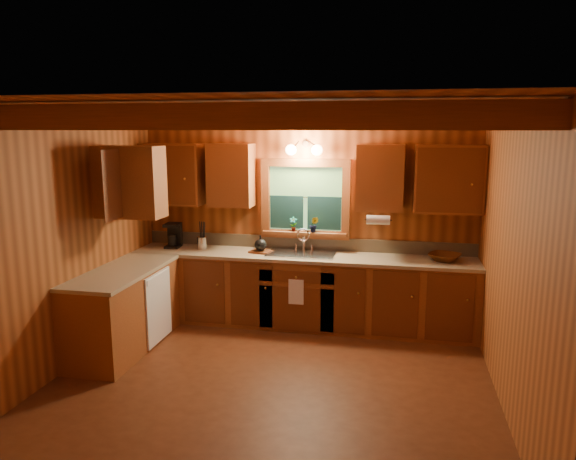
% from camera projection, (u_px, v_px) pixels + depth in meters
% --- Properties ---
extents(room, '(4.20, 4.20, 4.20)m').
position_uv_depth(room, '(270.00, 251.00, 4.94)').
color(room, '#572B15').
rests_on(room, ground).
extents(ceiling_beams, '(4.20, 2.54, 0.18)m').
position_uv_depth(ceiling_beams, '(270.00, 120.00, 4.72)').
color(ceiling_beams, brown).
rests_on(ceiling_beams, room).
extents(base_cabinets, '(4.20, 2.22, 0.86)m').
position_uv_depth(base_cabinets, '(256.00, 296.00, 6.44)').
color(base_cabinets, brown).
rests_on(base_cabinets, ground).
extents(countertop, '(4.20, 2.24, 0.04)m').
position_uv_depth(countertop, '(257.00, 260.00, 6.36)').
color(countertop, tan).
rests_on(countertop, base_cabinets).
extents(backsplash, '(4.20, 0.02, 0.16)m').
position_uv_depth(backsplash, '(305.00, 243.00, 6.81)').
color(backsplash, '#9D8B69').
rests_on(backsplash, room).
extents(dishwasher_panel, '(0.02, 0.60, 0.80)m').
position_uv_depth(dishwasher_panel, '(159.00, 307.00, 6.05)').
color(dishwasher_panel, white).
rests_on(dishwasher_panel, base_cabinets).
extents(upper_cabinets, '(4.19, 1.77, 0.78)m').
position_uv_depth(upper_cabinets, '(252.00, 178.00, 6.32)').
color(upper_cabinets, brown).
rests_on(upper_cabinets, room).
extents(window, '(1.12, 0.08, 1.00)m').
position_uv_depth(window, '(305.00, 200.00, 6.69)').
color(window, brown).
rests_on(window, room).
extents(window_sill, '(1.06, 0.14, 0.04)m').
position_uv_depth(window_sill, '(305.00, 233.00, 6.72)').
color(window_sill, brown).
rests_on(window_sill, room).
extents(wall_sconce, '(0.45, 0.21, 0.17)m').
position_uv_depth(wall_sconce, '(304.00, 150.00, 6.46)').
color(wall_sconce, black).
rests_on(wall_sconce, room).
extents(paper_towel_roll, '(0.27, 0.11, 0.11)m').
position_uv_depth(paper_towel_roll, '(378.00, 220.00, 6.21)').
color(paper_towel_roll, white).
rests_on(paper_towel_roll, upper_cabinets).
extents(dish_towel, '(0.18, 0.01, 0.30)m').
position_uv_depth(dish_towel, '(296.00, 292.00, 6.30)').
color(dish_towel, white).
rests_on(dish_towel, base_cabinets).
extents(sink, '(0.82, 0.48, 0.43)m').
position_uv_depth(sink, '(301.00, 258.00, 6.56)').
color(sink, silver).
rests_on(sink, countertop).
extents(coffee_maker, '(0.18, 0.23, 0.32)m').
position_uv_depth(coffee_maker, '(174.00, 235.00, 6.93)').
color(coffee_maker, black).
rests_on(coffee_maker, countertop).
extents(utensil_crock, '(0.13, 0.13, 0.36)m').
position_uv_depth(utensil_crock, '(202.00, 242.00, 6.83)').
color(utensil_crock, silver).
rests_on(utensil_crock, countertop).
extents(cutting_board, '(0.29, 0.23, 0.02)m').
position_uv_depth(cutting_board, '(261.00, 252.00, 6.64)').
color(cutting_board, '#5C2B13').
rests_on(cutting_board, countertop).
extents(teakettle, '(0.15, 0.15, 0.19)m').
position_uv_depth(teakettle, '(261.00, 245.00, 6.62)').
color(teakettle, black).
rests_on(teakettle, cutting_board).
extents(wicker_basket, '(0.47, 0.47, 0.09)m').
position_uv_depth(wicker_basket, '(444.00, 257.00, 6.21)').
color(wicker_basket, '#48230C').
rests_on(wicker_basket, countertop).
extents(potted_plant_left, '(0.11, 0.08, 0.19)m').
position_uv_depth(potted_plant_left, '(293.00, 224.00, 6.72)').
color(potted_plant_left, '#5C2B13').
rests_on(potted_plant_left, window_sill).
extents(potted_plant_right, '(0.11, 0.09, 0.20)m').
position_uv_depth(potted_plant_right, '(314.00, 225.00, 6.65)').
color(potted_plant_right, '#5C2B13').
rests_on(potted_plant_right, window_sill).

